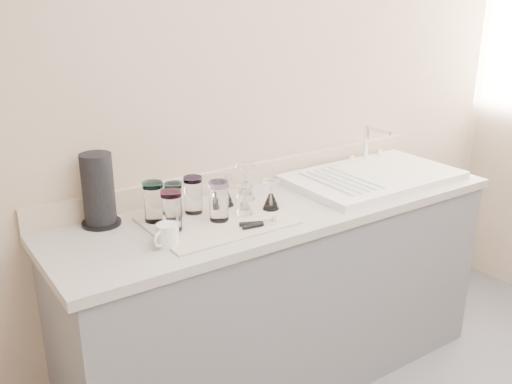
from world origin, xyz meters
TOP-DOWN VIEW (x-y plane):
  - counter_unit at (0.00, 1.20)m, footprint 2.06×0.62m
  - sink_unit at (0.55, 1.20)m, footprint 0.82×0.50m
  - dish_towel at (-0.34, 1.18)m, footprint 0.55×0.42m
  - tumbler_teal at (-0.55, 1.31)m, footprint 0.08×0.08m
  - tumbler_cyan at (-0.47, 1.31)m, footprint 0.07×0.07m
  - tumbler_purple at (-0.38, 1.30)m, footprint 0.08×0.08m
  - tumbler_magenta at (-0.53, 1.19)m, footprint 0.08×0.08m
  - tumbler_lavender at (-0.33, 1.17)m, footprint 0.08×0.08m
  - goblet_back_left at (-0.23, 1.29)m, footprint 0.07×0.07m
  - goblet_back_right at (-0.12, 1.31)m, footprint 0.09×0.09m
  - goblet_front_left at (-0.22, 1.17)m, footprint 0.07×0.07m
  - goblet_front_right at (-0.09, 1.15)m, footprint 0.07×0.07m
  - can_opener at (-0.24, 1.03)m, footprint 0.15×0.08m
  - white_mug at (-0.61, 1.08)m, footprint 0.12×0.11m
  - paper_towel_roll at (-0.74, 1.41)m, footprint 0.15×0.15m

SIDE VIEW (x-z plane):
  - counter_unit at x=0.00m, z-range 0.00..0.90m
  - dish_towel at x=-0.34m, z-range 0.90..0.91m
  - can_opener at x=-0.24m, z-range 0.91..0.93m
  - sink_unit at x=0.55m, z-range 0.81..1.03m
  - white_mug at x=-0.61m, z-range 0.90..0.98m
  - goblet_front_left at x=-0.22m, z-range 0.89..1.01m
  - goblet_front_right at x=-0.09m, z-range 0.89..1.02m
  - goblet_back_left at x=-0.23m, z-range 0.89..1.02m
  - goblet_back_right at x=-0.12m, z-range 0.88..1.04m
  - tumbler_cyan at x=-0.47m, z-range 0.91..1.05m
  - tumbler_purple at x=-0.38m, z-range 0.91..1.06m
  - tumbler_magenta at x=-0.53m, z-range 0.91..1.07m
  - tumbler_teal at x=-0.55m, z-range 0.91..1.07m
  - tumbler_lavender at x=-0.33m, z-range 0.91..1.07m
  - paper_towel_roll at x=-0.74m, z-range 0.90..1.19m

